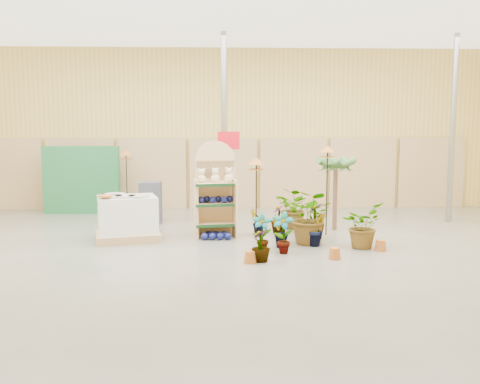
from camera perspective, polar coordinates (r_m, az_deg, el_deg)
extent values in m
cube|color=#626054|center=(9.50, -1.46, -7.41)|extent=(15.00, 12.00, 0.10)
cube|color=tan|center=(15.25, -1.83, 6.74)|extent=(15.00, 0.10, 4.50)
cylinder|color=gray|center=(13.89, 21.74, 6.23)|extent=(0.14, 0.14, 4.50)
cylinder|color=gray|center=(12.70, -1.73, 6.70)|extent=(0.14, 0.14, 4.50)
cube|color=tan|center=(16.27, -23.45, 1.78)|extent=(1.90, 0.06, 2.00)
cube|color=tan|center=(15.66, -16.61, 1.88)|extent=(1.90, 0.06, 2.00)
cube|color=tan|center=(15.29, -9.32, 1.96)|extent=(1.90, 0.06, 2.00)
cube|color=tan|center=(15.18, -1.80, 2.02)|extent=(1.90, 0.06, 2.00)
cube|color=tan|center=(15.33, 5.70, 2.03)|extent=(1.90, 0.06, 2.00)
cube|color=tan|center=(15.73, 12.94, 2.02)|extent=(1.90, 0.06, 2.00)
cube|color=tan|center=(16.37, 19.71, 1.97)|extent=(1.90, 0.06, 2.00)
cube|color=#D8B17B|center=(11.42, -2.63, -0.64)|extent=(0.85, 0.22, 1.60)
cylinder|color=#D8B17B|center=(11.34, -2.65, 3.37)|extent=(0.85, 0.22, 0.85)
cube|color=#D8B17B|center=(11.26, -2.62, -3.41)|extent=(0.88, 0.60, 0.04)
cube|color=#0F3819|center=(11.03, -2.63, -3.63)|extent=(0.80, 0.16, 0.06)
cube|color=#D8B17B|center=(11.19, -2.64, -1.28)|extent=(0.88, 0.60, 0.04)
cube|color=#0F3819|center=(10.96, -2.64, -1.46)|extent=(0.80, 0.16, 0.06)
cube|color=#D8B17B|center=(11.14, -2.65, 0.87)|extent=(0.88, 0.60, 0.04)
cube|color=#0F3819|center=(10.90, -2.66, 0.74)|extent=(0.80, 0.16, 0.06)
cube|color=#D8B17B|center=(11.21, -4.70, -1.76)|extent=(0.12, 0.47, 1.22)
cube|color=#D8B17B|center=(11.21, -0.57, -1.75)|extent=(0.12, 0.47, 1.22)
sphere|color=beige|center=(11.19, -4.09, 1.43)|extent=(0.17, 0.17, 0.17)
sphere|color=beige|center=(11.17, -4.10, 2.15)|extent=(0.13, 0.13, 0.13)
sphere|color=beige|center=(11.18, -2.65, 1.46)|extent=(0.18, 0.18, 0.18)
sphere|color=beige|center=(11.17, -2.65, 2.21)|extent=(0.13, 0.13, 0.13)
sphere|color=beige|center=(11.18, -1.20, 1.49)|extent=(0.19, 0.19, 0.19)
sphere|color=beige|center=(11.17, -1.21, 2.26)|extent=(0.13, 0.13, 0.13)
sphere|color=#101657|center=(11.16, -4.18, -0.84)|extent=(0.14, 0.14, 0.14)
sphere|color=#101657|center=(11.27, -3.55, -0.76)|extent=(0.14, 0.14, 0.14)
sphere|color=#101657|center=(11.16, -2.95, -0.84)|extent=(0.14, 0.14, 0.14)
sphere|color=#101657|center=(11.27, -2.33, -0.76)|extent=(0.14, 0.14, 0.14)
sphere|color=#101657|center=(11.16, -1.71, -0.83)|extent=(0.14, 0.14, 0.14)
sphere|color=#101657|center=(11.27, -1.11, -0.75)|extent=(0.14, 0.14, 0.14)
sphere|color=#101657|center=(10.99, -3.80, -4.77)|extent=(0.15, 0.15, 0.15)
sphere|color=#101657|center=(11.23, -3.36, -4.52)|extent=(0.15, 0.15, 0.15)
sphere|color=#101657|center=(10.99, -2.97, -4.77)|extent=(0.15, 0.15, 0.15)
sphere|color=#101657|center=(11.23, -2.54, -4.52)|extent=(0.15, 0.15, 0.15)
sphere|color=#101657|center=(10.99, -2.13, -4.76)|extent=(0.15, 0.15, 0.15)
sphere|color=#101657|center=(11.23, -1.72, -4.51)|extent=(0.15, 0.15, 0.15)
sphere|color=#101657|center=(10.99, -1.29, -4.76)|extent=(0.15, 0.15, 0.15)
cube|color=tan|center=(11.26, -11.88, -4.60)|extent=(1.49, 1.33, 0.16)
cube|color=white|center=(11.18, -11.94, -2.35)|extent=(1.36, 1.20, 0.74)
cylinder|color=#ADA496|center=(11.02, -13.48, -0.47)|extent=(0.42, 0.42, 0.04)
cylinder|color=#ADA496|center=(10.97, -12.13, -0.46)|extent=(0.42, 0.42, 0.04)
cylinder|color=#ADA496|center=(10.93, -10.76, -0.46)|extent=(0.42, 0.42, 0.04)
cylinder|color=#ADA496|center=(11.33, -13.17, -0.26)|extent=(0.42, 0.42, 0.04)
cube|color=#32333B|center=(13.04, -9.49, -2.21)|extent=(0.50, 0.50, 0.50)
cube|color=#32333B|center=(12.97, -9.53, -0.03)|extent=(0.50, 0.50, 0.50)
cube|color=#32333B|center=(13.09, -10.80, -2.21)|extent=(0.50, 0.50, 0.50)
cube|color=#216A39|center=(14.93, -16.53, 1.26)|extent=(2.00, 0.30, 1.80)
cylinder|color=gray|center=(12.26, -1.22, 1.31)|extent=(0.05, 0.05, 2.20)
cube|color=red|center=(12.17, -1.22, 5.51)|extent=(0.50, 0.03, 0.40)
cylinder|color=black|center=(10.88, 1.73, -1.39)|extent=(0.02, 0.02, 1.45)
cylinder|color=#AF5B22|center=(10.80, 1.75, 2.42)|extent=(0.30, 0.30, 0.02)
cone|color=#AF5B22|center=(10.79, 1.75, 3.32)|extent=(0.34, 0.34, 0.14)
cylinder|color=black|center=(11.50, 9.23, -0.46)|extent=(0.02, 0.02, 1.68)
cylinder|color=#AF5B22|center=(11.42, 9.31, 3.72)|extent=(0.30, 0.30, 0.02)
cone|color=#AF5B22|center=(11.41, 9.33, 4.57)|extent=(0.34, 0.34, 0.14)
cylinder|color=black|center=(13.92, -11.97, 0.38)|extent=(0.02, 0.02, 1.50)
cylinder|color=#AF5B22|center=(13.86, -12.05, 3.45)|extent=(0.30, 0.30, 0.02)
cone|color=#AF5B22|center=(13.85, -12.07, 4.15)|extent=(0.34, 0.34, 0.14)
cylinder|color=brown|center=(12.17, 10.10, -0.75)|extent=(0.10, 0.10, 1.39)
imported|color=#406F32|center=(9.96, 2.36, -4.33)|extent=(0.38, 0.26, 0.72)
imported|color=#406F32|center=(10.28, 4.27, -4.27)|extent=(0.43, 0.41, 0.62)
imported|color=#406F32|center=(10.62, 7.52, -2.66)|extent=(1.28, 1.24, 1.09)
imported|color=#406F32|center=(11.18, 7.98, -3.06)|extent=(0.57, 0.57, 0.75)
imported|color=#406F32|center=(11.42, 1.85, -3.23)|extent=(0.39, 0.36, 0.57)
imported|color=#406F32|center=(12.21, 5.86, -1.73)|extent=(1.10, 1.12, 0.94)
imported|color=#406F32|center=(9.23, 2.24, -5.68)|extent=(0.45, 0.45, 0.58)
imported|color=#406F32|center=(9.81, 4.61, -4.36)|extent=(0.47, 0.40, 0.77)
imported|color=#406F32|center=(10.50, 8.17, -3.91)|extent=(0.43, 0.37, 0.68)
imported|color=#406F32|center=(10.50, 12.90, -3.48)|extent=(1.02, 1.04, 0.87)
imported|color=#406F32|center=(11.72, 4.18, -2.84)|extent=(0.39, 0.39, 0.63)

